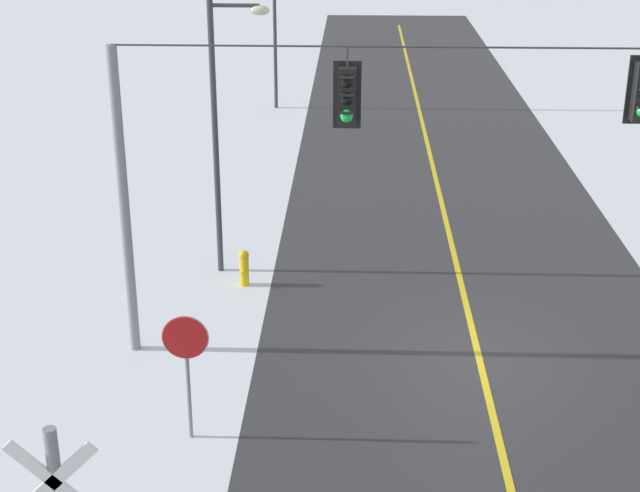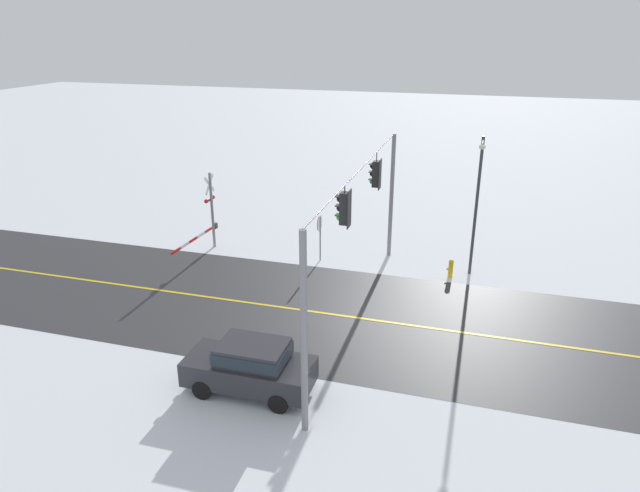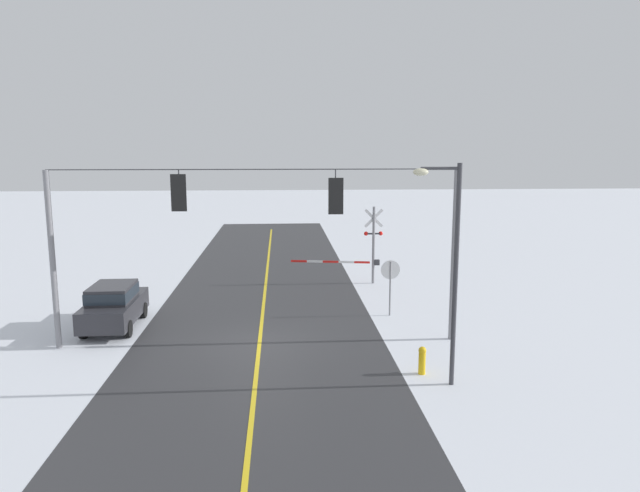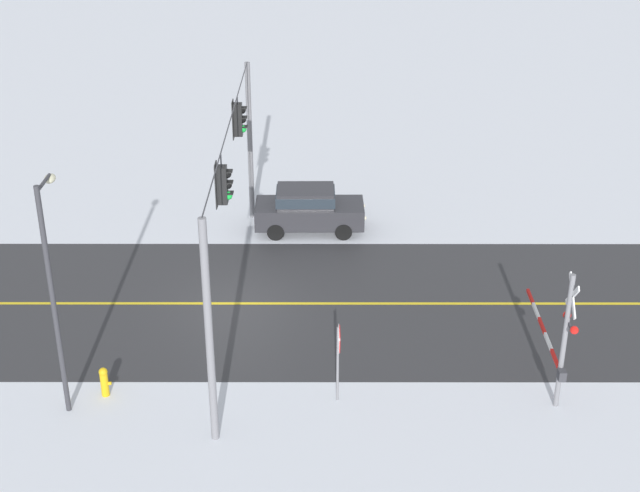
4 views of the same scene
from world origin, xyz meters
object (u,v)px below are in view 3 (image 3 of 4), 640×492
object	(u,v)px
parked_car_charcoal	(114,304)
streetlamp_near	(449,254)
fire_hydrant	(422,359)
stop_sign	(390,275)
railroad_crossing	(365,246)

from	to	relation	value
parked_car_charcoal	streetlamp_near	xyz separation A→B (m)	(-11.28, 6.31, 2.96)
parked_car_charcoal	fire_hydrant	world-z (taller)	parked_car_charcoal
stop_sign	fire_hydrant	bearing A→B (deg)	88.13
railroad_crossing	streetlamp_near	xyz separation A→B (m)	(-0.43, 13.18, 1.96)
parked_car_charcoal	railroad_crossing	bearing A→B (deg)	-147.63
stop_sign	streetlamp_near	xyz separation A→B (m)	(-0.26, 7.26, 2.20)
streetlamp_near	fire_hydrant	distance (m)	3.58
railroad_crossing	fire_hydrant	size ratio (longest dim) A/B	5.40
stop_sign	fire_hydrant	size ratio (longest dim) A/B	2.67
railroad_crossing	stop_sign	bearing A→B (deg)	91.68
railroad_crossing	parked_car_charcoal	xyz separation A→B (m)	(10.85, 6.88, -1.00)
stop_sign	railroad_crossing	bearing A→B (deg)	-88.32
parked_car_charcoal	fire_hydrant	xyz separation A→B (m)	(-10.82, 5.45, -0.49)
streetlamp_near	fire_hydrant	xyz separation A→B (m)	(0.47, -0.85, -3.45)
parked_car_charcoal	streetlamp_near	bearing A→B (deg)	150.80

